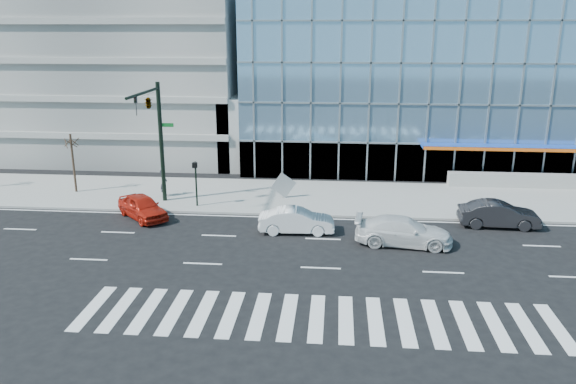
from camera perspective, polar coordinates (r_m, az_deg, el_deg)
name	(u,v)px	position (r m, az deg, el deg)	size (l,w,h in m)	color
ground	(323,239)	(31.96, 3.58, -4.79)	(160.00, 160.00, 0.00)	black
sidewalk	(326,197)	(39.50, 3.91, -0.50)	(120.00, 8.00, 0.15)	gray
theatre_building	(480,71)	(57.51, 18.88, 11.53)	(42.00, 26.00, 15.00)	#76A2C5
parking_garage	(130,43)	(59.52, -15.73, 14.34)	(24.00, 24.00, 20.00)	gray
ramp_block	(260,130)	(49.01, -2.82, 6.36)	(6.00, 8.00, 6.00)	gray
traffic_signal	(152,116)	(36.68, -13.62, 7.53)	(1.14, 5.74, 8.00)	black
ped_signal_post	(196,177)	(37.14, -9.36, 1.53)	(0.30, 0.33, 3.00)	black
street_tree_near	(71,142)	(42.42, -21.18, 4.76)	(1.10, 1.10, 4.23)	#332319
white_suv	(403,231)	(31.52, 11.65, -3.93)	(2.15, 5.30, 1.54)	silver
white_sedan	(296,221)	(32.68, 0.87, -2.92)	(1.53, 4.39, 1.45)	white
dark_sedan	(499,214)	(35.87, 20.63, -2.15)	(1.63, 4.68, 1.54)	black
red_sedan	(142,207)	(36.26, -14.57, -1.47)	(1.74, 4.32, 1.47)	#B51C0D
pedestrian	(164,183)	(40.09, -12.50, 0.91)	(0.69, 0.45, 1.89)	black
tilted_panel	(283,185)	(38.69, -0.46, 0.70)	(1.30, 0.06, 1.30)	#A6A6A6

